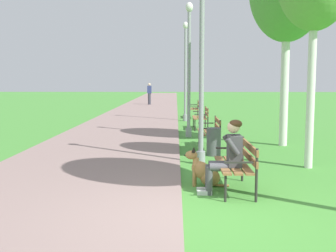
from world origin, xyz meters
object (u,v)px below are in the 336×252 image
object	(u,v)px
park_bench_furthest	(195,108)
person_seated_on_near_bench	(228,154)
dog_shepherd	(204,172)
lamp_post_mid	(189,68)
park_bench_far	(202,116)
pedestrian_distant	(149,94)
park_bench_near	(238,161)
litter_bin	(214,142)
park_bench_mid	(211,130)
lamp_post_far	(185,70)
lamp_post_near	(202,58)

from	to	relation	value
park_bench_furthest	person_seated_on_near_bench	xyz separation A→B (m)	(-0.09, -14.19, 0.17)
dog_shepherd	lamp_post_mid	size ratio (longest dim) A/B	0.19
park_bench_far	pedestrian_distant	world-z (taller)	pedestrian_distant
park_bench_near	park_bench_furthest	xyz separation A→B (m)	(-0.11, 14.00, 0.00)
park_bench_furthest	dog_shepherd	world-z (taller)	park_bench_furthest
park_bench_far	park_bench_furthest	xyz separation A→B (m)	(-0.05, 4.89, 0.00)
lamp_post_mid	pedestrian_distant	bearing A→B (deg)	97.77
lamp_post_mid	litter_bin	size ratio (longest dim) A/B	6.28
park_bench_mid	park_bench_furthest	xyz separation A→B (m)	(-0.02, 9.44, 0.00)
park_bench_far	pedestrian_distant	distance (m)	15.80
park_bench_mid	dog_shepherd	distance (m)	4.31
pedestrian_distant	park_bench_furthest	bearing A→B (deg)	-74.40
park_bench_far	dog_shepherd	bearing A→B (deg)	-93.21
park_bench_furthest	dog_shepherd	bearing A→B (deg)	-91.87
park_bench_far	park_bench_furthest	size ratio (longest dim) A/B	1.00
lamp_post_mid	pedestrian_distant	size ratio (longest dim) A/B	2.67
park_bench_mid	park_bench_far	world-z (taller)	same
person_seated_on_near_bench	dog_shepherd	world-z (taller)	person_seated_on_near_bench
dog_shepherd	lamp_post_mid	world-z (taller)	lamp_post_mid
lamp_post_mid	lamp_post_far	distance (m)	5.47
park_bench_furthest	dog_shepherd	xyz separation A→B (m)	(-0.45, -13.71, -0.25)
park_bench_near	park_bench_mid	bearing A→B (deg)	91.13
lamp_post_near	pedestrian_distant	xyz separation A→B (m)	(-2.57, 22.35, -1.53)
park_bench_mid	lamp_post_far	xyz separation A→B (m)	(-0.56, 7.70, 1.82)
lamp_post_far	litter_bin	bearing A→B (deg)	-86.62
lamp_post_far	dog_shepherd	bearing A→B (deg)	-89.60
pedestrian_distant	park_bench_near	bearing A→B (deg)	-82.87
lamp_post_mid	litter_bin	world-z (taller)	lamp_post_mid
park_bench_near	lamp_post_near	bearing A→B (deg)	102.69
park_bench_near	park_bench_far	xyz separation A→B (m)	(-0.07, 9.11, 0.00)
park_bench_near	pedestrian_distant	bearing A→B (deg)	97.13
litter_bin	pedestrian_distant	xyz separation A→B (m)	(-2.96, 21.24, 0.49)
person_seated_on_near_bench	lamp_post_near	bearing A→B (deg)	97.01
person_seated_on_near_bench	lamp_post_near	size ratio (longest dim) A/B	0.27
park_bench_near	lamp_post_far	distance (m)	12.42
park_bench_far	lamp_post_near	world-z (taller)	lamp_post_near
lamp_post_far	pedestrian_distant	xyz separation A→B (m)	(-2.43, 12.35, -1.49)
dog_shepherd	lamp_post_far	distance (m)	12.15
park_bench_mid	litter_bin	bearing A→B (deg)	-91.45
park_bench_mid	pedestrian_distant	bearing A→B (deg)	98.48
lamp_post_far	pedestrian_distant	world-z (taller)	lamp_post_far
lamp_post_mid	lamp_post_far	size ratio (longest dim) A/B	0.98
lamp_post_near	lamp_post_mid	bearing A→B (deg)	91.75
park_bench_near	lamp_post_far	xyz separation A→B (m)	(-0.65, 12.27, 1.82)
lamp_post_far	pedestrian_distant	bearing A→B (deg)	101.15
park_bench_far	lamp_post_near	size ratio (longest dim) A/B	0.33
park_bench_near	lamp_post_near	size ratio (longest dim) A/B	0.33
park_bench_mid	lamp_post_mid	xyz separation A→B (m)	(-0.56, 2.24, 1.76)
park_bench_far	lamp_post_far	bearing A→B (deg)	100.35
park_bench_far	pedestrian_distant	bearing A→B (deg)	100.98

